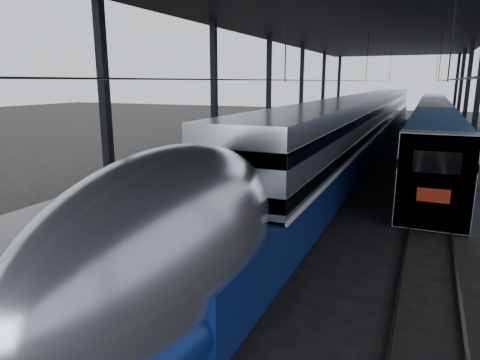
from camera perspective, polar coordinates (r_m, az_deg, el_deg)
The scene contains 7 objects.
ground at distance 12.59m, azimuth -10.86°, elevation -12.93°, with size 160.00×160.00×0.00m, color black.
platform at distance 31.33m, azimuth 4.58°, elevation 3.88°, with size 6.00×80.00×1.00m, color #4C4C4F.
yellow_strip at distance 30.46m, azimuth 9.59°, elevation 4.44°, with size 0.30×80.00×0.01m, color gold.
rails at distance 29.81m, azimuth 19.26°, elevation 1.90°, with size 6.52×80.00×0.16m.
canopy at distance 29.84m, azimuth 15.36°, elevation 19.63°, with size 18.00×75.00×9.47m.
tgv_train at distance 34.88m, azimuth 16.11°, elevation 6.91°, with size 3.05×65.20×4.38m.
second_train at distance 43.90m, azimuth 24.31°, elevation 7.17°, with size 2.65×56.05×3.65m.
Camera 1 is at (6.57, -9.25, 5.46)m, focal length 32.00 mm.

